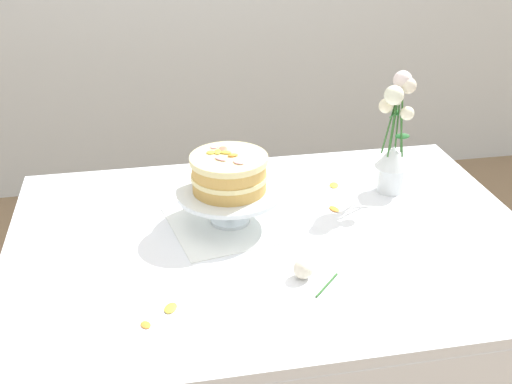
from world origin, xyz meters
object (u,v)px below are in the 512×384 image
object	(u,v)px
dining_table	(274,267)
layer_cake	(229,173)
fallen_rose	(304,269)
flower_vase	(394,141)
cake_stand	(230,195)

from	to	relation	value
dining_table	layer_cake	size ratio (longest dim) A/B	6.72
dining_table	fallen_rose	world-z (taller)	fallen_rose
layer_cake	flower_vase	bearing A→B (deg)	10.74
layer_cake	flower_vase	size ratio (longest dim) A/B	0.56
fallen_rose	dining_table	bearing A→B (deg)	99.30
fallen_rose	layer_cake	bearing A→B (deg)	113.98
layer_cake	flower_vase	distance (m)	0.51
fallen_rose	cake_stand	bearing A→B (deg)	113.97
dining_table	cake_stand	xyz separation A→B (m)	(-0.10, 0.11, 0.17)
layer_cake	fallen_rose	bearing A→B (deg)	-66.02
cake_stand	flower_vase	bearing A→B (deg)	10.76
cake_stand	layer_cake	size ratio (longest dim) A/B	1.39
flower_vase	fallen_rose	xyz separation A→B (m)	(-0.37, -0.39, -0.14)
cake_stand	flower_vase	world-z (taller)	flower_vase
fallen_rose	flower_vase	bearing A→B (deg)	46.65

